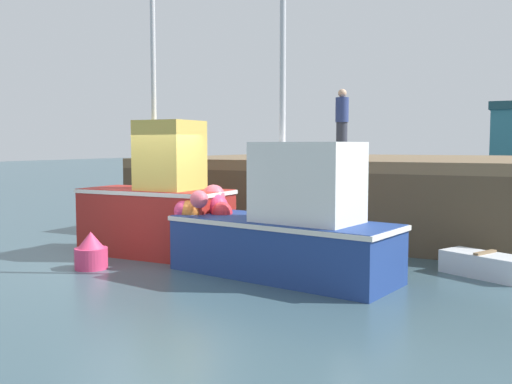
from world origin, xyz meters
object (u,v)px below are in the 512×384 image
mooring_buoy_foreground (91,252)px  fishing_boat_near_right (284,226)px  rowboat (485,265)px  dockworker (342,123)px  fishing_boat_near_left (159,206)px

mooring_buoy_foreground → fishing_boat_near_right: bearing=16.8°
fishing_boat_near_right → rowboat: size_ratio=3.31×
fishing_boat_near_right → dockworker: size_ratio=2.93×
fishing_boat_near_right → mooring_buoy_foreground: size_ratio=7.53×
fishing_boat_near_right → dockworker: 5.73m
fishing_boat_near_left → fishing_boat_near_right: size_ratio=1.04×
mooring_buoy_foreground → dockworker: bearing=67.0°
fishing_boat_near_left → mooring_buoy_foreground: (-0.33, -1.65, -0.73)m
fishing_boat_near_right → dockworker: bearing=98.0°
rowboat → mooring_buoy_foreground: 7.10m
fishing_boat_near_left → rowboat: (6.26, 0.99, -0.84)m
fishing_boat_near_right → rowboat: bearing=27.0°
fishing_boat_near_left → fishing_boat_near_right: bearing=-11.0°
fishing_boat_near_left → mooring_buoy_foreground: fishing_boat_near_left is taller
fishing_boat_near_right → rowboat: (3.14, 1.60, -0.69)m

